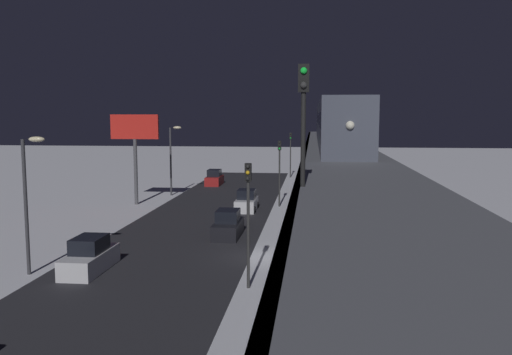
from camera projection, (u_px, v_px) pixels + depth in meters
The scene contains 15 objects.
ground_plane at pixel (258, 257), 33.29m from camera, with size 240.00×240.00×0.00m, color white.
avenue_asphalt at pixel (165, 254), 33.92m from camera, with size 11.00×98.99×0.01m, color #28282D.
elevated_railway at pixel (342, 170), 32.12m from camera, with size 5.00×98.99×6.41m.
subway_train at pixel (335, 123), 45.18m from camera, with size 2.94×36.87×3.40m.
rail_signal at pixel (303, 104), 17.41m from camera, with size 0.36×0.41×4.00m.
sedan_white at pixel (247, 202), 49.69m from camera, with size 1.91×4.13×1.97m.
sedan_black at pixel (228, 226), 38.88m from camera, with size 1.80×4.30×1.97m.
sedan_red at pixel (214, 179), 68.21m from camera, with size 1.80×4.15×1.97m.
sedan_white_2 at pixel (90, 257), 30.22m from camera, with size 1.80×4.70×1.97m.
traffic_light_near at pixel (248, 207), 26.80m from camera, with size 0.32×0.44×6.40m.
traffic_light_mid at pixel (279, 164), 51.46m from camera, with size 0.32×0.44×6.40m.
traffic_light_far at pixel (291, 148), 76.12m from camera, with size 0.32×0.44×6.40m.
commercial_billboard at pixel (135, 136), 52.45m from camera, with size 4.80×0.36×8.90m.
street_lamp_near at pixel (29, 189), 29.08m from camera, with size 1.35×0.44×7.65m.
street_lamp_far at pixel (173, 152), 58.71m from camera, with size 1.35×0.44×7.65m.
Camera 1 is at (-3.34, 32.33, 8.73)m, focal length 37.49 mm.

